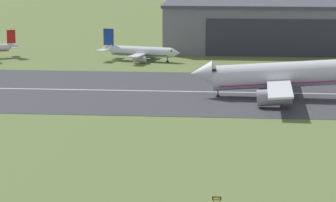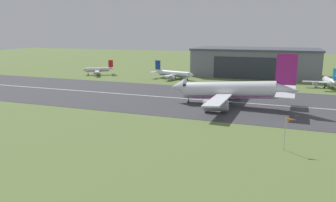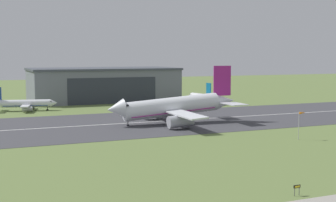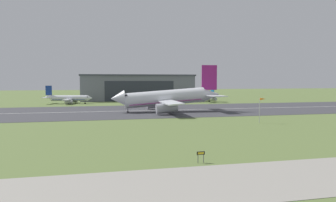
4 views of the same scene
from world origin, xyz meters
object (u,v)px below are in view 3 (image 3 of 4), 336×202
windsock_pole (302,115)px  runway_sign (297,188)px  airplane_parked_centre (25,104)px  airplane_parked_west (200,97)px  airplane_landing (173,107)px

windsock_pole → runway_sign: (-31.61, -38.21, -4.98)m
airplane_parked_centre → airplane_parked_west: bearing=-2.3°
airplane_landing → windsock_pole: 42.03m
airplane_parked_centre → windsock_pole: airplane_parked_centre is taller
airplane_landing → windsock_pole: airplane_landing is taller
airplane_parked_centre → windsock_pole: (57.49, -90.08, 3.44)m
airplane_landing → windsock_pole: (19.05, -37.45, 1.05)m
airplane_parked_west → runway_sign: airplane_parked_west is taller
airplane_parked_centre → runway_sign: (25.88, -128.29, -1.54)m
airplane_parked_centre → windsock_pole: 106.91m
airplane_landing → windsock_pole: bearing=-63.0°
windsock_pole → airplane_landing: bearing=117.0°
windsock_pole → airplane_parked_west: bearing=79.9°
airplane_parked_centre → runway_sign: size_ratio=14.92×
airplane_parked_west → airplane_parked_centre: airplane_parked_west is taller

